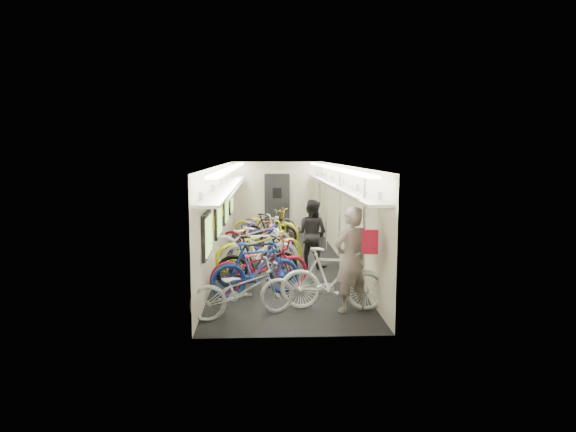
{
  "coord_description": "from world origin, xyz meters",
  "views": [
    {
      "loc": [
        -0.43,
        -12.27,
        2.71
      ],
      "look_at": [
        0.15,
        0.25,
        1.15
      ],
      "focal_mm": 32.0,
      "sensor_mm": 36.0,
      "label": 1
    }
  ],
  "objects": [
    {
      "name": "bicycle_2",
      "position": [
        -0.52,
        -2.57,
        0.53
      ],
      "size": [
        2.13,
        1.41,
        1.06
      ],
      "primitive_type": "imported",
      "rotation": [
        0.0,
        0.0,
        1.96
      ],
      "color": "maroon",
      "rests_on": "ground"
    },
    {
      "name": "passenger_near",
      "position": [
        1.03,
        -3.79,
        0.9
      ],
      "size": [
        0.78,
        0.7,
        1.8
      ],
      "primitive_type": "imported",
      "rotation": [
        0.0,
        0.0,
        3.66
      ],
      "color": "gray",
      "rests_on": "ground"
    },
    {
      "name": "backpack",
      "position": [
        1.26,
        -4.23,
        1.28
      ],
      "size": [
        0.28,
        0.19,
        0.38
      ],
      "primitive_type": "cube",
      "rotation": [
        0.0,
        0.0,
        -0.22
      ],
      "color": "#AC1129",
      "rests_on": "passenger_near"
    },
    {
      "name": "passenger_mid",
      "position": [
        0.68,
        -0.37,
        0.81
      ],
      "size": [
        0.99,
        0.94,
        1.61
      ],
      "primitive_type": "imported",
      "rotation": [
        0.0,
        0.0,
        2.55
      ],
      "color": "black",
      "rests_on": "ground"
    },
    {
      "name": "bicycle_3",
      "position": [
        -0.57,
        -2.04,
        0.53
      ],
      "size": [
        1.82,
        1.02,
        1.05
      ],
      "primitive_type": "imported",
      "rotation": [
        0.0,
        0.0,
        1.89
      ],
      "color": "black",
      "rests_on": "ground"
    },
    {
      "name": "bicycle_1",
      "position": [
        -0.59,
        -2.82,
        0.53
      ],
      "size": [
        1.82,
        1.08,
        1.05
      ],
      "primitive_type": "imported",
      "rotation": [
        0.0,
        0.0,
        1.93
      ],
      "color": "navy",
      "rests_on": "ground"
    },
    {
      "name": "bicycle_14",
      "position": [
        -0.31,
        4.13,
        0.47
      ],
      "size": [
        1.8,
        0.68,
        0.93
      ],
      "primitive_type": "imported",
      "rotation": [
        0.0,
        0.0,
        1.54
      ],
      "color": "#5A595D",
      "rests_on": "ground"
    },
    {
      "name": "bicycle_8",
      "position": [
        -0.76,
        1.24,
        0.47
      ],
      "size": [
        1.89,
        1.21,
        0.94
      ],
      "primitive_type": "imported",
      "rotation": [
        0.0,
        0.0,
        1.21
      ],
      "color": "maroon",
      "rests_on": "ground"
    },
    {
      "name": "bicycle_11",
      "position": [
        0.74,
        -3.73,
        0.55
      ],
      "size": [
        1.88,
        0.75,
        1.1
      ],
      "primitive_type": "imported",
      "rotation": [
        0.0,
        0.0,
        1.44
      ],
      "color": "white",
      "rests_on": "ground"
    },
    {
      "name": "bicycle_5",
      "position": [
        -0.53,
        -1.0,
        0.53
      ],
      "size": [
        1.84,
        0.87,
        1.07
      ],
      "primitive_type": "imported",
      "rotation": [
        0.0,
        0.0,
        1.79
      ],
      "color": "silver",
      "rests_on": "ground"
    },
    {
      "name": "bicycle_0",
      "position": [
        -0.79,
        -4.04,
        0.47
      ],
      "size": [
        1.9,
        1.2,
        0.94
      ],
      "primitive_type": "imported",
      "rotation": [
        0.0,
        0.0,
        1.92
      ],
      "color": "#B0B0B5",
      "rests_on": "ground"
    },
    {
      "name": "bicycle_6",
      "position": [
        -0.78,
        0.23,
        0.58
      ],
      "size": [
        2.32,
        1.51,
        1.15
      ],
      "primitive_type": "imported",
      "rotation": [
        0.0,
        0.0,
        1.94
      ],
      "color": "silver",
      "rests_on": "ground"
    },
    {
      "name": "bicycle_7",
      "position": [
        -0.53,
        0.41,
        0.48
      ],
      "size": [
        1.66,
        0.74,
        0.96
      ],
      "primitive_type": "imported",
      "rotation": [
        0.0,
        0.0,
        1.38
      ],
      "color": "#261A9D",
      "rests_on": "ground"
    },
    {
      "name": "bicycle_10",
      "position": [
        -0.4,
        2.69,
        0.54
      ],
      "size": [
        2.17,
        1.46,
        1.08
      ],
      "primitive_type": "imported",
      "rotation": [
        0.0,
        0.0,
        1.17
      ],
      "color": "gold",
      "rests_on": "ground"
    },
    {
      "name": "train_car_shell",
      "position": [
        -0.36,
        0.71,
        1.66
      ],
      "size": [
        10.0,
        10.0,
        10.0
      ],
      "color": "black",
      "rests_on": "ground"
    },
    {
      "name": "bicycle_4",
      "position": [
        -0.54,
        -0.81,
        0.57
      ],
      "size": [
        2.28,
        1.58,
        1.13
      ],
      "primitive_type": "imported",
      "rotation": [
        0.0,
        0.0,
        2.0
      ],
      "color": "#CBD814",
      "rests_on": "ground"
    },
    {
      "name": "bicycle_12",
      "position": [
        -0.47,
        3.18,
        0.48
      ],
      "size": [
        1.93,
        1.22,
        0.96
      ],
      "primitive_type": "imported",
      "rotation": [
        0.0,
        0.0,
        1.92
      ],
      "color": "slate",
      "rests_on": "ground"
    },
    {
      "name": "bicycle_9",
      "position": [
        -0.29,
        2.4,
        0.48
      ],
      "size": [
        1.65,
        0.74,
        0.96
      ],
      "primitive_type": "imported",
      "rotation": [
        0.0,
        0.0,
        1.38
      ],
      "color": "black",
      "rests_on": "ground"
    }
  ]
}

